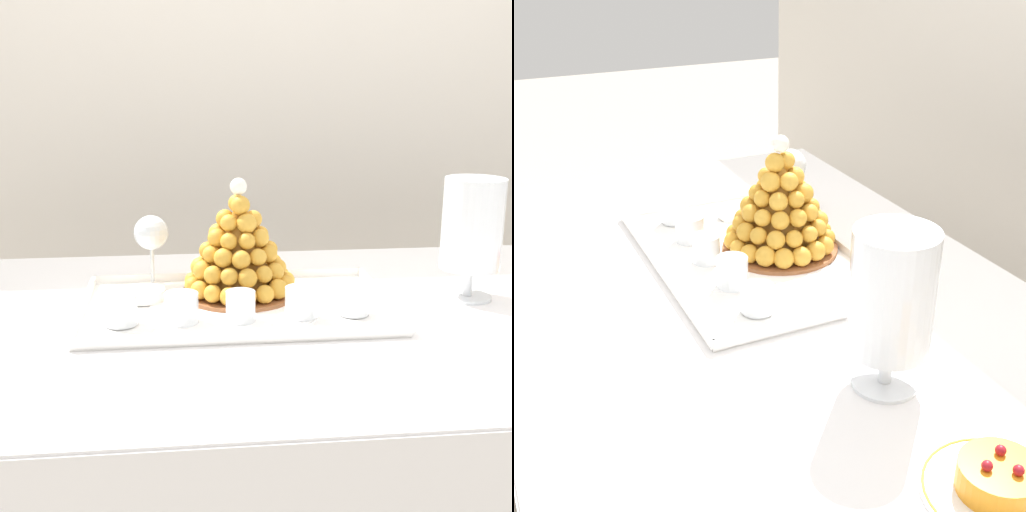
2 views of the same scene
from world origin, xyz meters
TOP-DOWN VIEW (x-y plane):
  - backdrop_wall at (0.00, 1.18)m, footprint 4.80×0.10m
  - buffet_table at (0.00, 0.00)m, footprint 1.76×0.97m
  - serving_tray at (-0.27, 0.03)m, footprint 0.61×0.38m
  - croquembouche at (-0.25, 0.11)m, footprint 0.24×0.24m
  - dessert_cup_left at (-0.49, -0.05)m, footprint 0.06×0.06m
  - dessert_cup_mid_left at (-0.37, -0.05)m, footprint 0.06×0.06m
  - dessert_cup_centre at (-0.26, -0.05)m, footprint 0.06×0.06m
  - dessert_cup_mid_right at (-0.15, -0.04)m, footprint 0.06×0.06m
  - dessert_cup_right at (-0.04, -0.04)m, footprint 0.06×0.06m
  - creme_brulee_ramekin at (-0.45, 0.09)m, footprint 0.09×0.09m
  - macaron_goblet at (0.22, 0.05)m, footprint 0.12×0.12m
  - wine_glass at (-0.44, 0.22)m, footprint 0.08×0.08m

SIDE VIEW (x-z plane):
  - buffet_table at x=0.00m, z-range 0.30..1.05m
  - serving_tray at x=-0.27m, z-range 0.74..0.77m
  - creme_brulee_ramekin at x=-0.45m, z-range 0.76..0.78m
  - dessert_cup_right at x=-0.04m, z-range 0.76..0.80m
  - dessert_cup_mid_left at x=-0.37m, z-range 0.75..0.81m
  - dessert_cup_centre at x=-0.26m, z-range 0.75..0.81m
  - dessert_cup_left at x=-0.49m, z-range 0.75..0.81m
  - dessert_cup_mid_right at x=-0.15m, z-range 0.75..0.81m
  - croquembouche at x=-0.25m, z-range 0.73..0.97m
  - wine_glass at x=-0.44m, z-range 0.79..0.94m
  - macaron_goblet at x=0.22m, z-range 0.78..1.03m
  - backdrop_wall at x=0.00m, z-range 0.00..2.50m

